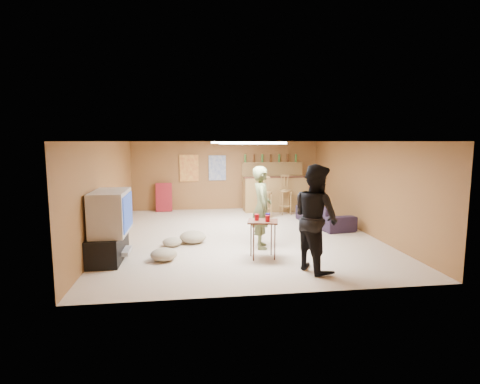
{
  "coord_description": "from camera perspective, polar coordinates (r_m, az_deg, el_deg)",
  "views": [
    {
      "loc": [
        -1.18,
        -8.56,
        2.2
      ],
      "look_at": [
        0.0,
        0.2,
        1.0
      ],
      "focal_mm": 28.0,
      "sensor_mm": 36.0,
      "label": 1
    }
  ],
  "objects": [
    {
      "name": "bar_counter",
      "position": [
        11.94,
        5.38,
        -0.25
      ],
      "size": [
        2.0,
        0.6,
        1.1
      ],
      "primitive_type": "cube",
      "color": "olive",
      "rests_on": "ground"
    },
    {
      "name": "bar_lip",
      "position": [
        11.63,
        5.69,
        2.27
      ],
      "size": [
        2.1,
        0.12,
        0.05
      ],
      "primitive_type": "cube",
      "color": "#3D1F13",
      "rests_on": "bar_counter"
    },
    {
      "name": "wall_left",
      "position": [
        8.82,
        -19.51,
        0.12
      ],
      "size": [
        0.02,
        7.0,
        2.2
      ],
      "primitive_type": "cube",
      "color": "brown",
      "rests_on": "ground"
    },
    {
      "name": "cushion_near_tv",
      "position": [
        8.29,
        -7.2,
        -6.8
      ],
      "size": [
        0.72,
        0.72,
        0.26
      ],
      "primitive_type": "ellipsoid",
      "rotation": [
        0.0,
        0.0,
        0.3
      ],
      "color": "gray",
      "rests_on": "ground"
    },
    {
      "name": "cup_red_far",
      "position": [
        6.97,
        4.22,
        -4.05
      ],
      "size": [
        0.11,
        0.11,
        0.12
      ],
      "primitive_type": "cylinder",
      "rotation": [
        0.0,
        0.0,
        -0.4
      ],
      "color": "#AC0B16",
      "rests_on": "tray_table"
    },
    {
      "name": "bar_shelf",
      "position": [
        12.28,
        4.96,
        4.44
      ],
      "size": [
        2.0,
        0.18,
        0.05
      ],
      "primitive_type": "cube",
      "color": "olive",
      "rests_on": "bar_backing"
    },
    {
      "name": "wall_front",
      "position": [
        5.31,
        5.36,
        -4.26
      ],
      "size": [
        6.0,
        0.02,
        2.2
      ],
      "primitive_type": "cube",
      "color": "brown",
      "rests_on": "ground"
    },
    {
      "name": "wall_back",
      "position": [
        12.17,
        -2.08,
        2.54
      ],
      "size": [
        6.0,
        0.02,
        2.2
      ],
      "primitive_type": "cube",
      "color": "brown",
      "rests_on": "ground"
    },
    {
      "name": "folding_chair_stack",
      "position": [
        12.02,
        -11.5,
        -0.8
      ],
      "size": [
        0.5,
        0.26,
        0.91
      ],
      "primitive_type": "cube",
      "rotation": [
        -0.14,
        0.0,
        0.0
      ],
      "color": "maroon",
      "rests_on": "ground"
    },
    {
      "name": "cup_red_near",
      "position": [
        7.06,
        2.57,
        -3.86
      ],
      "size": [
        0.11,
        0.11,
        0.12
      ],
      "primitive_type": "cylinder",
      "rotation": [
        0.0,
        0.0,
        0.38
      ],
      "color": "#AC0B16",
      "rests_on": "tray_table"
    },
    {
      "name": "person_olive",
      "position": [
        7.73,
        3.32,
        -2.35
      ],
      "size": [
        0.46,
        0.65,
        1.7
      ],
      "primitive_type": "imported",
      "rotation": [
        0.0,
        0.0,
        1.49
      ],
      "color": "#525934",
      "rests_on": "ground"
    },
    {
      "name": "cushion_far",
      "position": [
        7.2,
        -11.53,
        -9.3
      ],
      "size": [
        0.53,
        0.53,
        0.22
      ],
      "primitive_type": "ellipsoid",
      "rotation": [
        0.0,
        0.0,
        -0.07
      ],
      "color": "gray",
      "rests_on": "ground"
    },
    {
      "name": "bar_backing",
      "position": [
        12.32,
        4.92,
        3.05
      ],
      "size": [
        2.0,
        0.14,
        0.6
      ],
      "primitive_type": "cube",
      "color": "olive",
      "rests_on": "bar_counter"
    },
    {
      "name": "poster_left",
      "position": [
        12.05,
        -7.77,
        3.62
      ],
      "size": [
        0.6,
        0.03,
        0.85
      ],
      "primitive_type": "cube",
      "color": "#BF3F26",
      "rests_on": "wall_back"
    },
    {
      "name": "tv_stand",
      "position": [
        7.49,
        -19.44,
        -7.82
      ],
      "size": [
        0.55,
        1.3,
        0.5
      ],
      "primitive_type": "cube",
      "color": "black",
      "rests_on": "ground"
    },
    {
      "name": "bar_stool_right",
      "position": [
        11.41,
        6.97,
        -0.42
      ],
      "size": [
        0.42,
        0.42,
        1.19
      ],
      "primitive_type": null,
      "rotation": [
        0.0,
        0.0,
        0.12
      ],
      "color": "olive",
      "rests_on": "ground"
    },
    {
      "name": "cup_blue",
      "position": [
        7.15,
        4.26,
        -3.73
      ],
      "size": [
        0.09,
        0.09,
        0.12
      ],
      "primitive_type": "cylinder",
      "rotation": [
        0.0,
        0.0,
        0.03
      ],
      "color": "navy",
      "rests_on": "tray_table"
    },
    {
      "name": "tv_screen",
      "position": [
        7.27,
        -16.73,
        -2.9
      ],
      "size": [
        0.02,
        0.95,
        0.65
      ],
      "primitive_type": "cube",
      "color": "navy",
      "rests_on": "tv_body"
    },
    {
      "name": "bar_stool_left",
      "position": [
        10.9,
        3.96,
        -1.01
      ],
      "size": [
        0.42,
        0.42,
        1.09
      ],
      "primitive_type": null,
      "rotation": [
        0.0,
        0.0,
        0.26
      ],
      "color": "olive",
      "rests_on": "ground"
    },
    {
      "name": "dvd_box",
      "position": [
        7.47,
        -17.73,
        -8.58
      ],
      "size": [
        0.35,
        0.5,
        0.08
      ],
      "primitive_type": "cube",
      "color": "#B2B2B7",
      "rests_on": "tv_stand"
    },
    {
      "name": "sofa",
      "position": [
        10.13,
        12.7,
        -3.37
      ],
      "size": [
        1.04,
        2.03,
        0.57
      ],
      "primitive_type": "imported",
      "rotation": [
        0.0,
        0.0,
        1.72
      ],
      "color": "black",
      "rests_on": "ground"
    },
    {
      "name": "ceiling_panel_front",
      "position": [
        7.16,
        1.83,
        7.48
      ],
      "size": [
        1.2,
        0.6,
        0.04
      ],
      "primitive_type": "cube",
      "color": "white",
      "rests_on": "ceiling"
    },
    {
      "name": "tv_body",
      "position": [
        7.33,
        -19.13,
        -2.92
      ],
      "size": [
        0.6,
        1.1,
        0.8
      ],
      "primitive_type": "cube",
      "color": "#B2B2B7",
      "rests_on": "tv_stand"
    },
    {
      "name": "cushion_mid",
      "position": [
        8.1,
        -10.31,
        -7.5
      ],
      "size": [
        0.44,
        0.44,
        0.18
      ],
      "primitive_type": "ellipsoid",
      "rotation": [
        0.0,
        0.0,
        0.1
      ],
      "color": "gray",
      "rests_on": "ground"
    },
    {
      "name": "ceiling",
      "position": [
        8.64,
        0.18,
        7.73
      ],
      "size": [
        6.0,
        7.0,
        0.02
      ],
      "primitive_type": "cube",
      "color": "silver",
      "rests_on": "ground"
    },
    {
      "name": "tray_table",
      "position": [
        7.14,
        3.48,
        -7.22
      ],
      "size": [
        0.64,
        0.56,
        0.72
      ],
      "primitive_type": "cube",
      "rotation": [
        0.0,
        0.0,
        -0.23
      ],
      "color": "#3D1F13",
      "rests_on": "ground"
    },
    {
      "name": "wall_right",
      "position": [
        9.59,
        18.23,
        0.76
      ],
      "size": [
        0.02,
        7.0,
        2.2
      ],
      "primitive_type": "cube",
      "color": "brown",
      "rests_on": "ground"
    },
    {
      "name": "ceiling_panel_back",
      "position": [
        9.83,
        -0.79,
        7.55
      ],
      "size": [
        1.2,
        0.6,
        0.04
      ],
      "primitive_type": "cube",
      "color": "white",
      "rests_on": "ceiling"
    },
    {
      "name": "person_black",
      "position": [
        6.49,
        11.42,
        -3.86
      ],
      "size": [
        0.95,
        1.07,
        1.83
      ],
      "primitive_type": "imported",
      "rotation": [
        0.0,
        0.0,
        1.91
      ],
      "color": "black",
      "rests_on": "ground"
    },
    {
      "name": "ground",
      "position": [
        8.92,
        0.17,
        -6.55
      ],
      "size": [
        7.0,
        7.0,
        0.0
      ],
      "primitive_type": "plane",
      "color": "#C9B399",
      "rests_on": "ground"
    },
    {
      "name": "poster_right",
      "position": [
        12.08,
        -3.49,
        3.68
      ],
      "size": [
        0.55,
        0.03,
        0.8
      ],
      "primitive_type": "cube",
      "color": "#334C99",
      "rests_on": "wall_back"
    },
    {
      "name": "bottle_row",
      "position": [
        12.24,
        4.71,
        5.15
      ],
      "size": [
        1.76,
        0.08,
        0.26
      ],
      "primitive_type": null,
      "color": "#3F7233",
      "rests_on": "bar_shelf"
    }
  ]
}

